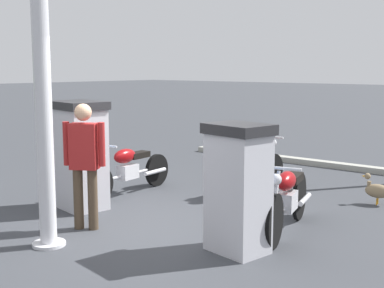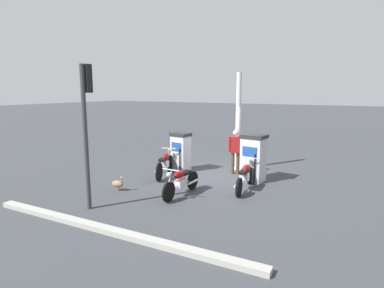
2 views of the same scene
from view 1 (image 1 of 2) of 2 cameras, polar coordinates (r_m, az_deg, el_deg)
ground_plane at (r=7.24m, az=-4.53°, el=-8.88°), size 120.00×120.00×0.00m
fuel_pump_near at (r=6.10m, az=5.04°, el=-4.73°), size 0.67×0.79×1.51m
fuel_pump_far at (r=8.13m, az=-12.04°, el=-1.12°), size 0.76×0.91×1.64m
motorcycle_near_pump at (r=6.91m, az=10.36°, el=-5.67°), size 1.91×0.73×0.97m
motorcycle_far_pump at (r=8.95m, az=-6.89°, el=-2.67°), size 2.05×0.56×0.93m
motorcycle_extra at (r=9.12m, az=6.54°, el=-2.37°), size 1.95×0.56×0.93m
attendant_person at (r=7.03m, az=-11.60°, el=-1.48°), size 0.38×0.53×1.67m
wandering_duck at (r=8.75m, az=19.46°, el=-4.74°), size 0.25×0.49×0.49m
canopy_support_pole at (r=6.37m, az=-15.88°, el=5.26°), size 0.40×0.40×3.82m
road_edge_kerb at (r=11.69m, az=15.14°, el=-2.22°), size 0.43×7.28×0.12m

